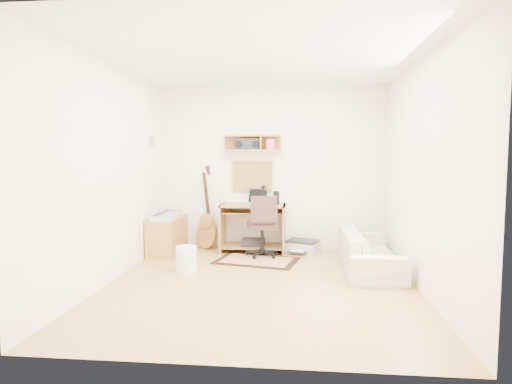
# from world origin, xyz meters

# --- Properties ---
(floor) EXTENTS (3.60, 4.00, 0.01)m
(floor) POSITION_xyz_m (0.00, 0.00, -0.01)
(floor) COLOR tan
(floor) RESTS_ON ground
(ceiling) EXTENTS (3.60, 4.00, 0.01)m
(ceiling) POSITION_xyz_m (0.00, 0.00, 2.60)
(ceiling) COLOR white
(ceiling) RESTS_ON ground
(back_wall) EXTENTS (3.60, 0.01, 2.60)m
(back_wall) POSITION_xyz_m (0.00, 2.00, 1.30)
(back_wall) COLOR white
(back_wall) RESTS_ON ground
(left_wall) EXTENTS (0.01, 4.00, 2.60)m
(left_wall) POSITION_xyz_m (-1.80, 0.00, 1.30)
(left_wall) COLOR white
(left_wall) RESTS_ON ground
(right_wall) EXTENTS (0.01, 4.00, 2.60)m
(right_wall) POSITION_xyz_m (1.80, 0.00, 1.30)
(right_wall) COLOR white
(right_wall) RESTS_ON ground
(wall_shelf) EXTENTS (0.90, 0.25, 0.26)m
(wall_shelf) POSITION_xyz_m (-0.30, 1.88, 1.70)
(wall_shelf) COLOR #BC8242
(wall_shelf) RESTS_ON back_wall
(cork_board) EXTENTS (0.64, 0.03, 0.49)m
(cork_board) POSITION_xyz_m (-0.30, 1.98, 1.17)
(cork_board) COLOR tan
(cork_board) RESTS_ON back_wall
(wall_photo) EXTENTS (0.02, 0.20, 0.15)m
(wall_photo) POSITION_xyz_m (-1.79, 1.50, 1.72)
(wall_photo) COLOR #4C8CBF
(wall_photo) RESTS_ON left_wall
(desk) EXTENTS (1.00, 0.55, 0.75)m
(desk) POSITION_xyz_m (-0.26, 1.73, 0.38)
(desk) COLOR #BC8242
(desk) RESTS_ON floor
(laptop) EXTENTS (0.41, 0.41, 0.23)m
(laptop) POSITION_xyz_m (-0.24, 1.71, 0.87)
(laptop) COLOR silver
(laptop) RESTS_ON desk
(speaker) EXTENTS (0.10, 0.10, 0.21)m
(speaker) POSITION_xyz_m (0.10, 1.68, 0.86)
(speaker) COLOR black
(speaker) RESTS_ON desk
(desk_lamp) EXTENTS (0.10, 0.10, 0.29)m
(desk_lamp) POSITION_xyz_m (-0.06, 1.87, 0.89)
(desk_lamp) COLOR black
(desk_lamp) RESTS_ON desk
(pencil_cup) EXTENTS (0.07, 0.07, 0.10)m
(pencil_cup) POSITION_xyz_m (0.04, 1.83, 0.80)
(pencil_cup) COLOR #304891
(pencil_cup) RESTS_ON desk
(boombox) EXTENTS (0.36, 0.17, 0.19)m
(boombox) POSITION_xyz_m (-0.36, 1.87, 1.68)
(boombox) COLOR black
(boombox) RESTS_ON wall_shelf
(rug) EXTENTS (1.27, 0.98, 0.02)m
(rug) POSITION_xyz_m (-0.15, 1.12, 0.01)
(rug) COLOR #D2B98D
(rug) RESTS_ON floor
(task_chair) EXTENTS (0.57, 0.57, 0.94)m
(task_chair) POSITION_xyz_m (-0.09, 1.40, 0.47)
(task_chair) COLOR #34221F
(task_chair) RESTS_ON floor
(cabinet) EXTENTS (0.40, 0.90, 0.55)m
(cabinet) POSITION_xyz_m (-1.58, 1.51, 0.28)
(cabinet) COLOR #BC8242
(cabinet) RESTS_ON floor
(music_keyboard) EXTENTS (0.26, 0.84, 0.07)m
(music_keyboard) POSITION_xyz_m (-1.58, 1.51, 0.59)
(music_keyboard) COLOR #B2B5BA
(music_keyboard) RESTS_ON cabinet
(guitar) EXTENTS (0.42, 0.35, 1.35)m
(guitar) POSITION_xyz_m (-1.03, 1.86, 0.67)
(guitar) COLOR #AE7A35
(guitar) RESTS_ON floor
(waste_basket) EXTENTS (0.35, 0.35, 0.33)m
(waste_basket) POSITION_xyz_m (-1.01, 0.50, 0.16)
(waste_basket) COLOR white
(waste_basket) RESTS_ON floor
(printer) EXTENTS (0.58, 0.51, 0.18)m
(printer) POSITION_xyz_m (0.51, 1.76, 0.09)
(printer) COLOR #A5A8AA
(printer) RESTS_ON floor
(sofa) EXTENTS (0.51, 1.73, 0.68)m
(sofa) POSITION_xyz_m (1.38, 0.82, 0.34)
(sofa) COLOR beige
(sofa) RESTS_ON floor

